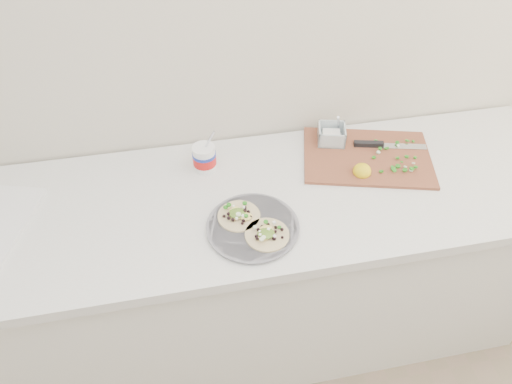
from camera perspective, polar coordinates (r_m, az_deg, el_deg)
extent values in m
cube|color=beige|center=(1.55, -4.66, 18.01)|extent=(3.50, 0.05, 2.60)
cube|color=silver|center=(1.90, -1.94, -10.54)|extent=(2.40, 0.62, 0.86)
cube|color=silver|center=(1.54, -2.21, -1.39)|extent=(2.44, 0.66, 0.04)
cylinder|color=slate|center=(1.43, -0.41, -4.43)|extent=(0.28, 0.28, 0.01)
cylinder|color=slate|center=(1.43, -0.41, -4.29)|extent=(0.29, 0.29, 0.00)
cylinder|color=white|center=(1.62, -6.47, 4.24)|extent=(0.08, 0.08, 0.10)
cylinder|color=red|center=(1.62, -6.47, 4.21)|extent=(0.08, 0.08, 0.04)
cylinder|color=#192D99|center=(1.61, -6.52, 4.72)|extent=(0.08, 0.08, 0.01)
cube|color=brown|center=(1.73, 13.70, 4.31)|extent=(0.53, 0.43, 0.01)
cube|color=white|center=(1.76, 9.38, 6.88)|extent=(0.06, 0.06, 0.03)
ellipsoid|color=yellow|center=(1.63, 13.16, 2.78)|extent=(0.06, 0.06, 0.05)
cube|color=silver|center=(1.80, 17.94, 5.44)|extent=(0.17, 0.07, 0.00)
cube|color=black|center=(1.77, 13.91, 5.84)|extent=(0.11, 0.05, 0.02)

